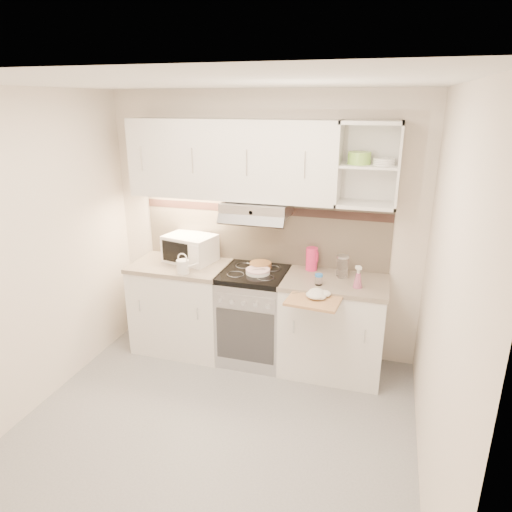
# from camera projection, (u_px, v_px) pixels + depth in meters

# --- Properties ---
(ground) EXTENTS (3.00, 3.00, 0.00)m
(ground) POSITION_uv_depth(u_px,v_px,m) (213.00, 429.00, 3.51)
(ground) COLOR #98989B
(ground) RESTS_ON ground
(room_shell) EXTENTS (3.04, 2.84, 2.52)m
(room_shell) POSITION_uv_depth(u_px,v_px,m) (225.00, 213.00, 3.32)
(room_shell) COLOR silver
(room_shell) RESTS_ON ground
(base_cabinet_left) EXTENTS (0.90, 0.60, 0.86)m
(base_cabinet_left) POSITION_uv_depth(u_px,v_px,m) (183.00, 308.00, 4.57)
(base_cabinet_left) COLOR white
(base_cabinet_left) RESTS_ON ground
(worktop_left) EXTENTS (0.92, 0.62, 0.04)m
(worktop_left) POSITION_uv_depth(u_px,v_px,m) (180.00, 266.00, 4.43)
(worktop_left) COLOR gray
(worktop_left) RESTS_ON base_cabinet_left
(base_cabinet_right) EXTENTS (0.90, 0.60, 0.86)m
(base_cabinet_right) POSITION_uv_depth(u_px,v_px,m) (333.00, 328.00, 4.17)
(base_cabinet_right) COLOR white
(base_cabinet_right) RESTS_ON ground
(worktop_right) EXTENTS (0.92, 0.62, 0.04)m
(worktop_right) POSITION_uv_depth(u_px,v_px,m) (335.00, 282.00, 4.02)
(worktop_right) COLOR gray
(worktop_right) RESTS_ON base_cabinet_right
(electric_range) EXTENTS (0.60, 0.60, 0.90)m
(electric_range) POSITION_uv_depth(u_px,v_px,m) (254.00, 315.00, 4.36)
(electric_range) COLOR #B7B7BC
(electric_range) RESTS_ON ground
(microwave) EXTENTS (0.52, 0.43, 0.26)m
(microwave) POSITION_uv_depth(u_px,v_px,m) (190.00, 248.00, 4.46)
(microwave) COLOR white
(microwave) RESTS_ON worktop_left
(watering_can) EXTENTS (0.23, 0.12, 0.19)m
(watering_can) POSITION_uv_depth(u_px,v_px,m) (184.00, 266.00, 4.16)
(watering_can) COLOR silver
(watering_can) RESTS_ON worktop_left
(plate_stack) EXTENTS (0.22, 0.22, 0.05)m
(plate_stack) POSITION_uv_depth(u_px,v_px,m) (258.00, 271.00, 4.17)
(plate_stack) COLOR white
(plate_stack) RESTS_ON electric_range
(bread_loaf) EXTENTS (0.20, 0.20, 0.05)m
(bread_loaf) POSITION_uv_depth(u_px,v_px,m) (261.00, 265.00, 4.31)
(bread_loaf) COLOR tan
(bread_loaf) RESTS_ON electric_range
(pink_pitcher) EXTENTS (0.12, 0.11, 0.22)m
(pink_pitcher) POSITION_uv_depth(u_px,v_px,m) (312.00, 259.00, 4.23)
(pink_pitcher) COLOR #E42862
(pink_pitcher) RESTS_ON worktop_right
(glass_jar) EXTENTS (0.11, 0.11, 0.20)m
(glass_jar) POSITION_uv_depth(u_px,v_px,m) (342.00, 266.00, 4.05)
(glass_jar) COLOR white
(glass_jar) RESTS_ON worktop_right
(spice_jar) EXTENTS (0.07, 0.07, 0.10)m
(spice_jar) POSITION_uv_depth(u_px,v_px,m) (319.00, 279.00, 3.90)
(spice_jar) COLOR silver
(spice_jar) RESTS_ON worktop_right
(spray_bottle) EXTENTS (0.08, 0.08, 0.21)m
(spray_bottle) POSITION_uv_depth(u_px,v_px,m) (358.00, 278.00, 3.83)
(spray_bottle) COLOR pink
(spray_bottle) RESTS_ON worktop_right
(cutting_board) EXTENTS (0.45, 0.41, 0.02)m
(cutting_board) POSITION_uv_depth(u_px,v_px,m) (314.00, 299.00, 3.70)
(cutting_board) COLOR tan
(cutting_board) RESTS_ON base_cabinet_right
(dish_towel) EXTENTS (0.26, 0.22, 0.06)m
(dish_towel) POSITION_uv_depth(u_px,v_px,m) (315.00, 294.00, 3.70)
(dish_towel) COLOR silver
(dish_towel) RESTS_ON cutting_board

